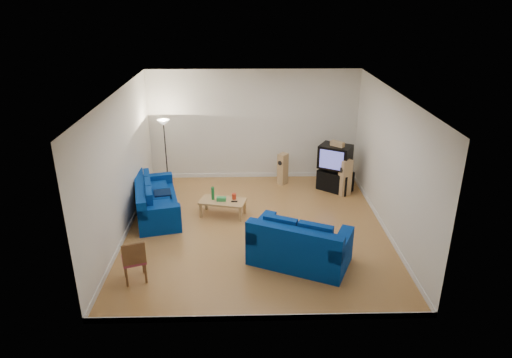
{
  "coord_description": "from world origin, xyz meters",
  "views": [
    {
      "loc": [
        -0.25,
        -9.47,
        5.18
      ],
      "look_at": [
        0.0,
        0.4,
        1.1
      ],
      "focal_mm": 32.0,
      "sensor_mm": 36.0,
      "label": 1
    }
  ],
  "objects_px": {
    "television": "(335,157)",
    "sofa_three_seat": "(154,203)",
    "tv_stand": "(335,181)",
    "sofa_loveseat": "(299,248)",
    "coffee_table": "(223,202)"
  },
  "relations": [
    {
      "from": "sofa_three_seat",
      "to": "tv_stand",
      "type": "height_order",
      "value": "sofa_three_seat"
    },
    {
      "from": "coffee_table",
      "to": "television",
      "type": "height_order",
      "value": "television"
    },
    {
      "from": "sofa_three_seat",
      "to": "tv_stand",
      "type": "relative_size",
      "value": 2.62
    },
    {
      "from": "sofa_three_seat",
      "to": "coffee_table",
      "type": "bearing_deg",
      "value": 73.8
    },
    {
      "from": "tv_stand",
      "to": "television",
      "type": "distance_m",
      "value": 0.7
    },
    {
      "from": "sofa_loveseat",
      "to": "coffee_table",
      "type": "distance_m",
      "value": 2.76
    },
    {
      "from": "coffee_table",
      "to": "tv_stand",
      "type": "relative_size",
      "value": 1.32
    },
    {
      "from": "coffee_table",
      "to": "tv_stand",
      "type": "height_order",
      "value": "tv_stand"
    },
    {
      "from": "television",
      "to": "sofa_three_seat",
      "type": "bearing_deg",
      "value": -133.22
    },
    {
      "from": "sofa_three_seat",
      "to": "coffee_table",
      "type": "relative_size",
      "value": 1.99
    },
    {
      "from": "coffee_table",
      "to": "television",
      "type": "distance_m",
      "value": 3.45
    },
    {
      "from": "sofa_three_seat",
      "to": "television",
      "type": "xyz_separation_m",
      "value": [
        4.73,
        1.44,
        0.66
      ]
    },
    {
      "from": "tv_stand",
      "to": "television",
      "type": "relative_size",
      "value": 0.9
    },
    {
      "from": "tv_stand",
      "to": "television",
      "type": "height_order",
      "value": "television"
    },
    {
      "from": "sofa_loveseat",
      "to": "television",
      "type": "xyz_separation_m",
      "value": [
        1.4,
        3.74,
        0.61
      ]
    }
  ]
}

